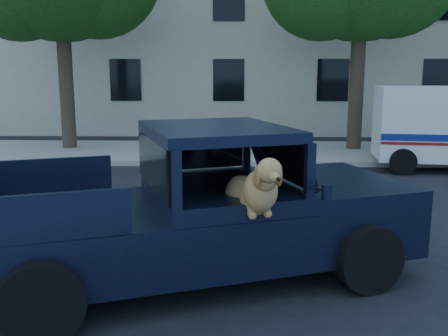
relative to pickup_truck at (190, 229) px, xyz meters
name	(u,v)px	position (x,y,z in m)	size (l,w,h in m)	color
ground	(133,271)	(-0.77, 0.21, -0.64)	(120.00, 120.00, 0.00)	black
far_sidewalk	(194,152)	(-0.77, 9.41, -0.56)	(60.00, 4.00, 0.15)	gray
lane_stripes	(271,203)	(1.23, 3.61, -0.63)	(21.60, 0.14, 0.01)	silver
building_main	(276,25)	(2.23, 16.71, 3.86)	(26.00, 6.00, 9.00)	beige
pickup_truck	(190,229)	(0.00, 0.00, 0.00)	(5.64, 3.67, 1.88)	black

